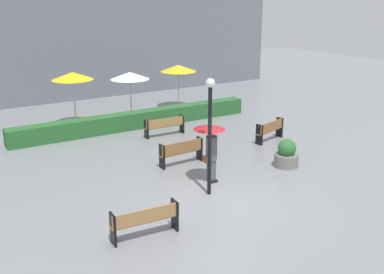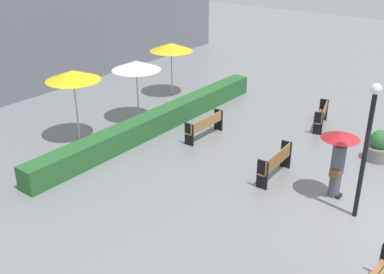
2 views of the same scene
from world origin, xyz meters
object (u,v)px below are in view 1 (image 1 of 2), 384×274
at_px(bench_near_left, 145,220).
at_px(patio_umbrella_white, 130,76).
at_px(bench_mid_center, 182,151).
at_px(lamp_post, 210,125).
at_px(planter_pot, 286,155).
at_px(pedestrian_with_umbrella, 210,144).
at_px(bench_far_right, 270,129).
at_px(patio_umbrella_yellow, 72,76).
at_px(patio_umbrella_yellow_far, 178,68).
at_px(bench_back_row, 165,125).

xyz_separation_m(bench_near_left, patio_umbrella_white, (4.30, 10.64, 1.74)).
xyz_separation_m(bench_mid_center, lamp_post, (-0.55, -2.68, 1.74)).
bearing_deg(bench_mid_center, lamp_post, -101.62).
xyz_separation_m(bench_near_left, planter_pot, (6.59, 1.95, -0.06)).
relative_size(bench_mid_center, patio_umbrella_white, 0.73).
xyz_separation_m(pedestrian_with_umbrella, lamp_post, (-0.58, -0.84, 0.95)).
bearing_deg(lamp_post, bench_far_right, 31.42).
xyz_separation_m(bench_far_right, planter_pot, (-1.46, -2.61, -0.08)).
relative_size(bench_far_right, planter_pot, 1.60).
distance_m(bench_mid_center, patio_umbrella_yellow, 7.46).
distance_m(bench_mid_center, planter_pot, 3.82).
bearing_deg(bench_near_left, patio_umbrella_yellow, 81.61).
relative_size(patio_umbrella_yellow, patio_umbrella_yellow_far, 1.08).
bearing_deg(lamp_post, bench_mid_center, 78.38).
distance_m(bench_near_left, patio_umbrella_yellow_far, 13.92).
bearing_deg(bench_mid_center, bench_far_right, 6.06).
distance_m(pedestrian_with_umbrella, patio_umbrella_white, 8.51).
xyz_separation_m(planter_pot, lamp_post, (-3.73, -0.57, 1.84)).
height_order(bench_near_left, patio_umbrella_yellow, patio_umbrella_yellow).
height_order(bench_near_left, bench_back_row, bench_near_left).
bearing_deg(lamp_post, patio_umbrella_yellow, 97.25).
relative_size(bench_back_row, patio_umbrella_white, 0.78).
distance_m(patio_umbrella_white, patio_umbrella_yellow_far, 3.37).
distance_m(bench_near_left, bench_far_right, 9.26).
xyz_separation_m(bench_far_right, pedestrian_with_umbrella, (-4.61, -2.33, 0.81)).
height_order(pedestrian_with_umbrella, patio_umbrella_yellow, patio_umbrella_yellow).
xyz_separation_m(bench_back_row, patio_umbrella_yellow_far, (2.99, 4.05, 1.73)).
relative_size(bench_near_left, bench_back_row, 0.98).
bearing_deg(patio_umbrella_yellow, patio_umbrella_white, -8.98).
height_order(bench_back_row, planter_pot, planter_pot).
xyz_separation_m(bench_near_left, pedestrian_with_umbrella, (3.45, 2.22, 0.83)).
height_order(bench_near_left, bench_far_right, bench_far_right).
bearing_deg(patio_umbrella_white, pedestrian_with_umbrella, -95.81).
bearing_deg(pedestrian_with_umbrella, bench_back_row, 78.33).
relative_size(bench_far_right, patio_umbrella_yellow, 0.64).
bearing_deg(patio_umbrella_yellow_far, pedestrian_with_umbrella, -113.59).
xyz_separation_m(bench_mid_center, patio_umbrella_yellow_far, (4.12, 7.52, 1.67)).
distance_m(bench_back_row, patio_umbrella_yellow_far, 5.32).
relative_size(planter_pot, patio_umbrella_yellow_far, 0.43).
height_order(lamp_post, patio_umbrella_yellow, lamp_post).
relative_size(bench_back_row, patio_umbrella_yellow, 0.73).
xyz_separation_m(bench_near_left, bench_back_row, (4.54, 7.54, -0.01)).
bearing_deg(pedestrian_with_umbrella, bench_far_right, 26.84).
height_order(bench_far_right, patio_umbrella_yellow, patio_umbrella_yellow).
bearing_deg(patio_umbrella_yellow_far, patio_umbrella_yellow, -174.92).
relative_size(bench_back_row, pedestrian_with_umbrella, 0.94).
height_order(bench_mid_center, patio_umbrella_white, patio_umbrella_white).
relative_size(patio_umbrella_white, patio_umbrella_yellow_far, 1.01).
relative_size(lamp_post, patio_umbrella_yellow, 1.42).
bearing_deg(bench_mid_center, patio_umbrella_yellow, 104.29).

